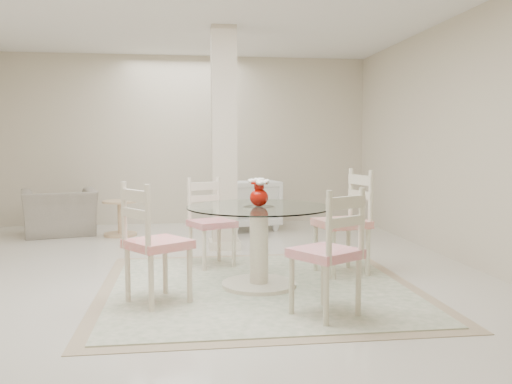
{
  "coord_description": "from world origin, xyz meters",
  "views": [
    {
      "loc": [
        0.0,
        -5.36,
        1.29
      ],
      "look_at": [
        0.67,
        -0.42,
        0.85
      ],
      "focal_mm": 38.0,
      "sensor_mm": 36.0,
      "label": 1
    }
  ],
  "objects": [
    {
      "name": "ground",
      "position": [
        0.0,
        0.0,
        0.0
      ],
      "size": [
        7.0,
        7.0,
        0.0
      ],
      "primitive_type": "plane",
      "color": "beige",
      "rests_on": "ground"
    },
    {
      "name": "room_shell",
      "position": [
        0.0,
        0.0,
        1.86
      ],
      "size": [
        6.02,
        7.02,
        2.71
      ],
      "color": "beige",
      "rests_on": "ground"
    },
    {
      "name": "column",
      "position": [
        0.5,
        1.3,
        1.35
      ],
      "size": [
        0.3,
        0.3,
        2.7
      ],
      "primitive_type": "cube",
      "color": "beige",
      "rests_on": "ground"
    },
    {
      "name": "area_rug",
      "position": [
        0.67,
        -0.62,
        0.01
      ],
      "size": [
        2.83,
        2.83,
        0.02
      ],
      "color": "tan",
      "rests_on": "ground"
    },
    {
      "name": "dining_table",
      "position": [
        0.67,
        -0.62,
        0.38
      ],
      "size": [
        1.28,
        1.28,
        0.74
      ],
      "rotation": [
        0.0,
        0.0,
        0.41
      ],
      "color": "beige",
      "rests_on": "ground"
    },
    {
      "name": "red_vase",
      "position": [
        0.67,
        -0.62,
        0.86
      ],
      "size": [
        0.19,
        0.18,
        0.25
      ],
      "color": "#9F0E04",
      "rests_on": "dining_table"
    },
    {
      "name": "dining_chair_east",
      "position": [
        1.61,
        -0.23,
        0.6
      ],
      "size": [
        0.55,
        0.55,
        1.15
      ],
      "rotation": [
        0.0,
        0.0,
        -1.35
      ],
      "color": "beige",
      "rests_on": "ground"
    },
    {
      "name": "dining_chair_north",
      "position": [
        0.26,
        0.31,
        0.54
      ],
      "size": [
        0.54,
        0.54,
        1.03
      ],
      "rotation": [
        0.0,
        0.0,
        0.41
      ],
      "color": "#F4E5C9",
      "rests_on": "ground"
    },
    {
      "name": "dining_chair_west",
      "position": [
        -0.27,
        -1.04,
        0.58
      ],
      "size": [
        0.61,
        0.61,
        1.09
      ],
      "rotation": [
        0.0,
        0.0,
        2.18
      ],
      "color": "beige",
      "rests_on": "ground"
    },
    {
      "name": "dining_chair_south",
      "position": [
        1.08,
        -1.55,
        0.56
      ],
      "size": [
        0.59,
        0.59,
        1.07
      ],
      "rotation": [
        0.0,
        0.0,
        3.71
      ],
      "color": "beige",
      "rests_on": "ground"
    },
    {
      "name": "recliner_taupe",
      "position": [
        -1.75,
        2.58,
        0.32
      ],
      "size": [
        1.19,
        1.1,
        0.64
      ],
      "primitive_type": "imported",
      "rotation": [
        0.0,
        0.0,
        3.41
      ],
      "color": "gray",
      "rests_on": "ground"
    },
    {
      "name": "armchair_white",
      "position": [
        0.97,
        2.77,
        0.38
      ],
      "size": [
        0.96,
        0.98,
        0.76
      ],
      "primitive_type": "imported",
      "rotation": [
        0.0,
        0.0,
        3.34
      ],
      "color": "white",
      "rests_on": "ground"
    },
    {
      "name": "side_table",
      "position": [
        -0.89,
        2.39,
        0.23
      ],
      "size": [
        0.48,
        0.48,
        0.5
      ],
      "color": "tan",
      "rests_on": "ground"
    }
  ]
}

